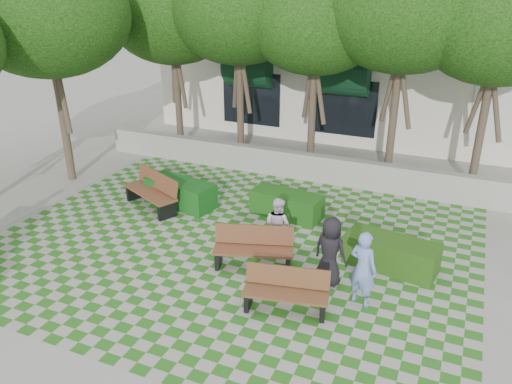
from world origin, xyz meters
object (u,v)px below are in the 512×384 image
at_px(bench_east, 286,292).
at_px(person_white, 278,225).
at_px(hedge_east, 391,254).
at_px(person_blue, 363,269).
at_px(bench_west, 152,192).
at_px(hedge_midright, 287,204).
at_px(hedge_midleft, 180,193).
at_px(bench_mid, 254,249).
at_px(person_dark, 330,251).

relative_size(bench_east, person_white, 1.26).
bearing_deg(hedge_east, bench_east, -123.86).
relative_size(bench_east, person_blue, 1.08).
relative_size(person_blue, person_white, 1.17).
bearing_deg(person_white, bench_west, 6.76).
bearing_deg(bench_west, hedge_east, 20.33).
bearing_deg(person_blue, bench_east, 52.08).
xyz_separation_m(hedge_midright, hedge_midleft, (-3.20, -0.56, 0.03)).
height_order(hedge_midright, hedge_midleft, hedge_midleft).
height_order(bench_mid, person_blue, person_blue).
relative_size(hedge_midright, person_dark, 1.26).
xyz_separation_m(hedge_midleft, person_white, (3.69, -1.41, 0.34)).
distance_m(hedge_east, person_blue, 1.77).
distance_m(bench_east, hedge_midright, 4.45).
height_order(hedge_east, person_dark, person_dark).
xyz_separation_m(hedge_midleft, person_blue, (6.09, -2.76, 0.46)).
relative_size(bench_mid, bench_west, 0.92).
distance_m(bench_west, hedge_midleft, 0.83).
distance_m(bench_mid, hedge_midleft, 4.15).
bearing_deg(person_blue, hedge_east, -81.38).
xyz_separation_m(bench_east, bench_west, (-5.37, 3.10, 0.08)).
xyz_separation_m(hedge_east, hedge_midleft, (-6.42, 1.09, 0.01)).
xyz_separation_m(hedge_midleft, person_dark, (5.26, -2.29, 0.42)).
distance_m(bench_east, bench_mid, 1.83).
height_order(hedge_east, person_blue, person_blue).
xyz_separation_m(bench_east, hedge_midright, (-1.53, 4.17, -0.08)).
height_order(hedge_midleft, person_dark, person_dark).
height_order(bench_west, hedge_midleft, bench_west).
bearing_deg(person_dark, hedge_east, -119.71).
distance_m(bench_west, hedge_midright, 3.98).
bearing_deg(bench_west, hedge_midright, 40.68).
bearing_deg(bench_west, person_blue, 6.50).
bearing_deg(hedge_east, bench_mid, -157.63).
distance_m(bench_east, hedge_east, 3.04).
height_order(bench_mid, hedge_midleft, bench_mid).
relative_size(hedge_midleft, person_white, 1.52).
relative_size(bench_mid, hedge_midleft, 0.90).
height_order(hedge_east, person_white, person_white).
xyz_separation_m(bench_west, person_blue, (6.72, -2.25, 0.32)).
relative_size(bench_east, person_dark, 1.13).
bearing_deg(person_dark, person_white, -14.95).
bearing_deg(bench_east, bench_mid, 123.57).
xyz_separation_m(bench_west, hedge_midright, (3.83, 1.08, -0.16)).
relative_size(hedge_midright, person_white, 1.41).
distance_m(bench_mid, person_white, 0.97).
distance_m(bench_west, person_dark, 6.17).
bearing_deg(hedge_east, person_dark, -133.91).
distance_m(bench_mid, hedge_east, 3.23).
height_order(bench_east, hedge_midleft, bench_east).
xyz_separation_m(person_dark, person_white, (-1.58, 0.88, -0.08)).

